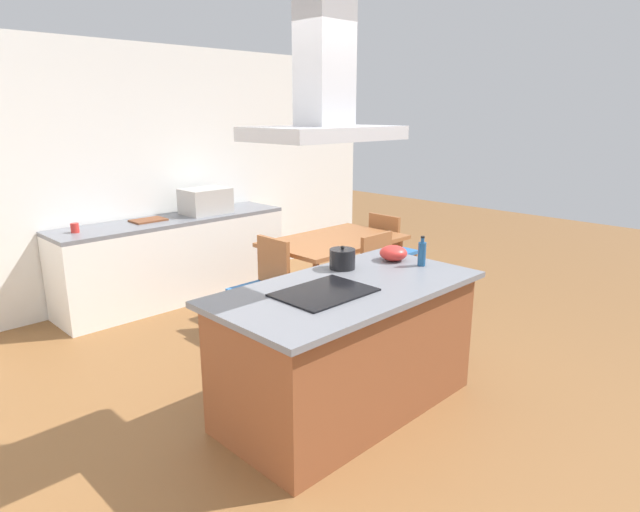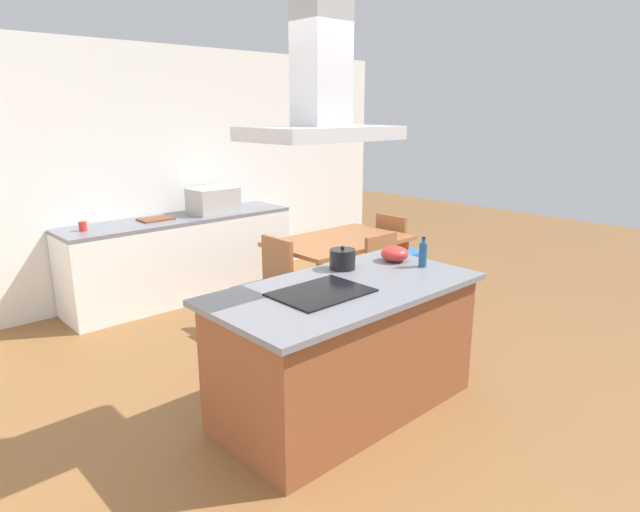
% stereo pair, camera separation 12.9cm
% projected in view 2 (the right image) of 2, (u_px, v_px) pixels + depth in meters
% --- Properties ---
extents(ground, '(16.00, 16.00, 0.00)m').
position_uv_depth(ground, '(226.00, 342.00, 4.88)').
color(ground, brown).
extents(wall_back, '(7.20, 0.10, 2.70)m').
position_uv_depth(wall_back, '(129.00, 175.00, 5.77)').
color(wall_back, white).
rests_on(wall_back, ground).
extents(kitchen_island, '(1.87, 0.96, 0.90)m').
position_uv_depth(kitchen_island, '(345.00, 348.00, 3.70)').
color(kitchen_island, brown).
rests_on(kitchen_island, ground).
extents(cooktop, '(0.60, 0.44, 0.01)m').
position_uv_depth(cooktop, '(321.00, 292.00, 3.43)').
color(cooktop, black).
rests_on(cooktop, kitchen_island).
extents(tea_kettle, '(0.24, 0.19, 0.17)m').
position_uv_depth(tea_kettle, '(343.00, 259.00, 3.95)').
color(tea_kettle, black).
rests_on(tea_kettle, kitchen_island).
extents(olive_oil_bottle, '(0.06, 0.06, 0.23)m').
position_uv_depth(olive_oil_bottle, '(423.00, 254.00, 3.99)').
color(olive_oil_bottle, navy).
rests_on(olive_oil_bottle, kitchen_island).
extents(mixing_bowl, '(0.21, 0.21, 0.12)m').
position_uv_depth(mixing_bowl, '(395.00, 254.00, 4.15)').
color(mixing_bowl, red).
rests_on(mixing_bowl, kitchen_island).
extents(back_counter, '(2.54, 0.62, 0.90)m').
position_uv_depth(back_counter, '(183.00, 258.00, 5.98)').
color(back_counter, white).
rests_on(back_counter, ground).
extents(countertop_microwave, '(0.50, 0.38, 0.28)m').
position_uv_depth(countertop_microwave, '(213.00, 200.00, 6.10)').
color(countertop_microwave, '#B2AFAA').
rests_on(countertop_microwave, back_counter).
extents(coffee_mug_red, '(0.08, 0.08, 0.09)m').
position_uv_depth(coffee_mug_red, '(83.00, 226.00, 5.20)').
color(coffee_mug_red, red).
rests_on(coffee_mug_red, back_counter).
extents(cutting_board, '(0.34, 0.24, 0.02)m').
position_uv_depth(cutting_board, '(156.00, 219.00, 5.73)').
color(cutting_board, brown).
rests_on(cutting_board, back_counter).
extents(dining_table, '(1.40, 0.90, 0.75)m').
position_uv_depth(dining_table, '(339.00, 247.00, 5.55)').
color(dining_table, '#995B33').
rests_on(dining_table, ground).
extents(chair_at_right_end, '(0.42, 0.42, 0.89)m').
position_uv_depth(chair_at_right_end, '(396.00, 247.00, 6.19)').
color(chair_at_right_end, '#2D6BB7').
rests_on(chair_at_right_end, ground).
extents(chair_at_left_end, '(0.42, 0.42, 0.89)m').
position_uv_depth(chair_at_left_end, '(269.00, 280.00, 4.99)').
color(chair_at_left_end, '#2D6BB7').
rests_on(chair_at_left_end, ground).
extents(chair_facing_island, '(0.42, 0.42, 0.89)m').
position_uv_depth(chair_facing_island, '(389.00, 276.00, 5.12)').
color(chair_facing_island, '#2D6BB7').
rests_on(chair_facing_island, ground).
extents(range_hood, '(0.90, 0.55, 0.78)m').
position_uv_depth(range_hood, '(321.00, 96.00, 3.12)').
color(range_hood, '#ADADB2').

